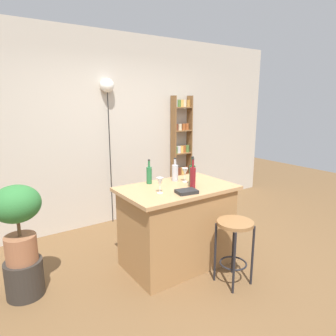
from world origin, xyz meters
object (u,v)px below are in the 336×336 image
at_px(bar_stool, 235,237).
at_px(spice_shelf, 181,150).
at_px(bottle_soda_blue, 175,172).
at_px(wine_glass_center, 160,182).
at_px(bottle_spirits_clear, 192,175).
at_px(pendant_globe_light, 107,88).
at_px(plant_stool, 25,278).
at_px(bottle_sauce_amber, 149,175).
at_px(potted_plant, 17,216).
at_px(bottle_olive_oil, 193,177).
at_px(cookbook, 187,192).
at_px(wine_glass_left, 185,172).

xyz_separation_m(bar_stool, spice_shelf, (0.94, 2.14, 0.51)).
distance_m(bottle_soda_blue, wine_glass_center, 0.51).
xyz_separation_m(bottle_spirits_clear, pendant_globe_light, (-0.27, 1.59, 0.97)).
relative_size(plant_stool, bottle_sauce_amber, 1.28).
distance_m(bottle_sauce_amber, bottle_spirits_clear, 0.49).
relative_size(spice_shelf, pendant_globe_light, 0.89).
relative_size(potted_plant, wine_glass_center, 4.53).
bearing_deg(pendant_globe_light, bottle_soda_blue, -80.02).
xyz_separation_m(bar_stool, wine_glass_center, (-0.53, 0.55, 0.53)).
distance_m(plant_stool, wine_glass_center, 1.59).
bearing_deg(potted_plant, bottle_olive_oil, -16.40).
xyz_separation_m(bottle_soda_blue, pendant_globe_light, (-0.23, 1.32, 0.99)).
height_order(bar_stool, cookbook, cookbook).
bearing_deg(bottle_sauce_amber, potted_plant, 177.41).
relative_size(spice_shelf, wine_glass_left, 11.67).
bearing_deg(potted_plant, bottle_soda_blue, -4.21).
xyz_separation_m(bottle_soda_blue, bottle_spirits_clear, (0.04, -0.27, 0.02)).
distance_m(spice_shelf, wine_glass_left, 1.71).
bearing_deg(bar_stool, plant_stool, 151.35).
xyz_separation_m(bar_stool, bottle_sauce_amber, (-0.43, 0.92, 0.51)).
height_order(bottle_spirits_clear, cookbook, bottle_spirits_clear).
relative_size(wine_glass_left, pendant_globe_light, 0.08).
bearing_deg(wine_glass_center, bottle_olive_oil, -8.11).
bearing_deg(spice_shelf, bottle_spirits_clear, -123.27).
bearing_deg(plant_stool, bottle_soda_blue, -4.21).
xyz_separation_m(plant_stool, bottle_soda_blue, (1.68, -0.12, 0.84)).
distance_m(bottle_soda_blue, cookbook, 0.51).
relative_size(potted_plant, pendant_globe_light, 0.35).
bearing_deg(cookbook, bottle_olive_oil, 42.21).
distance_m(potted_plant, bottle_soda_blue, 1.70).
xyz_separation_m(bar_stool, potted_plant, (-1.80, 0.98, 0.31)).
bearing_deg(bar_stool, wine_glass_left, 93.83).
height_order(wine_glass_left, wine_glass_center, same).
relative_size(bottle_sauce_amber, bottle_soda_blue, 1.02).
bearing_deg(bottle_spirits_clear, bottle_sauce_amber, 136.89).
height_order(bottle_sauce_amber, cookbook, bottle_sauce_amber).
height_order(bar_stool, spice_shelf, spice_shelf).
height_order(potted_plant, wine_glass_center, potted_plant).
bearing_deg(bottle_soda_blue, plant_stool, 175.79).
bearing_deg(bottle_sauce_amber, bar_stool, -64.78).
bearing_deg(bottle_spirits_clear, bar_stool, -82.40).
height_order(bar_stool, bottle_olive_oil, bottle_olive_oil).
bearing_deg(cookbook, bottle_spirits_clear, 50.12).
bearing_deg(potted_plant, cookbook, -21.50).
distance_m(bottle_sauce_amber, wine_glass_left, 0.42).
bearing_deg(plant_stool, spice_shelf, 22.95).
distance_m(spice_shelf, cookbook, 2.15).
distance_m(bar_stool, potted_plant, 2.07).
height_order(potted_plant, wine_glass_left, potted_plant).
distance_m(plant_stool, bottle_spirits_clear, 1.96).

